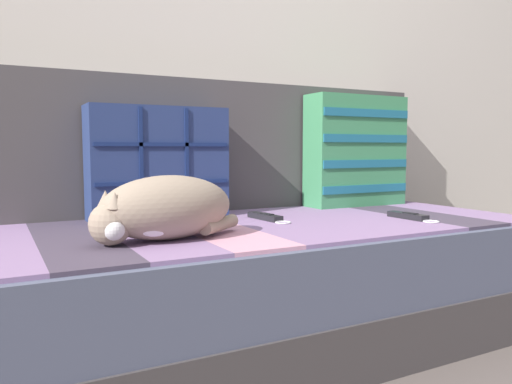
{
  "coord_description": "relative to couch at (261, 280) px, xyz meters",
  "views": [
    {
      "loc": [
        -0.74,
        -1.24,
        0.6
      ],
      "look_at": [
        -0.06,
        0.04,
        0.47
      ],
      "focal_mm": 35.0,
      "sensor_mm": 36.0,
      "label": 1
    }
  ],
  "objects": [
    {
      "name": "ground_plane",
      "position": [
        -0.0,
        -0.12,
        -0.18
      ],
      "size": [
        14.0,
        14.0,
        0.0
      ],
      "primitive_type": "plane",
      "color": "#564C47"
    },
    {
      "name": "couch",
      "position": [
        0.0,
        0.0,
        0.0
      ],
      "size": [
        1.79,
        0.86,
        0.37
      ],
      "color": "#3D3838",
      "rests_on": "ground_plane"
    },
    {
      "name": "sofa_backrest",
      "position": [
        -0.0,
        0.36,
        0.42
      ],
      "size": [
        1.76,
        0.14,
        0.47
      ],
      "color": "#474242",
      "rests_on": "couch"
    },
    {
      "name": "throw_pillow_quilted",
      "position": [
        -0.26,
        0.22,
        0.37
      ],
      "size": [
        0.45,
        0.14,
        0.36
      ],
      "color": "navy",
      "rests_on": "couch"
    },
    {
      "name": "throw_pillow_striped",
      "position": [
        0.55,
        0.22,
        0.41
      ],
      "size": [
        0.42,
        0.14,
        0.43
      ],
      "color": "#3D8956",
      "rests_on": "couch"
    },
    {
      "name": "sleeping_cat",
      "position": [
        -0.37,
        -0.17,
        0.26
      ],
      "size": [
        0.41,
        0.25,
        0.16
      ],
      "color": "gray",
      "rests_on": "couch"
    },
    {
      "name": "game_remote_near",
      "position": [
        0.45,
        -0.18,
        0.2
      ],
      "size": [
        0.05,
        0.2,
        0.02
      ],
      "color": "black",
      "rests_on": "couch"
    },
    {
      "name": "game_remote_far",
      "position": [
        0.03,
        0.02,
        0.2
      ],
      "size": [
        0.06,
        0.2,
        0.02
      ],
      "color": "black",
      "rests_on": "couch"
    }
  ]
}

